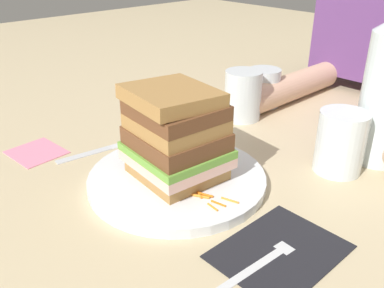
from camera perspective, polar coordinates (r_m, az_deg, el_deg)
ground_plane at (r=0.62m, az=-0.25°, el=-5.33°), size 3.00×3.00×0.00m
main_plate at (r=0.62m, az=-2.06°, el=-4.77°), size 0.26×0.26×0.01m
sandwich at (r=0.58m, az=-2.25°, el=1.26°), size 0.14×0.13×0.13m
carrot_shred_0 at (r=0.68m, az=-8.19°, el=-1.12°), size 0.03×0.01×0.00m
carrot_shred_1 at (r=0.68m, az=-4.38°, el=-1.04°), size 0.02×0.02×0.00m
carrot_shred_2 at (r=0.69m, az=-6.35°, el=-0.53°), size 0.02×0.02×0.00m
carrot_shred_3 at (r=0.66m, az=-5.01°, el=-1.85°), size 0.01×0.02×0.00m
carrot_shred_4 at (r=0.67m, az=-6.52°, el=-1.27°), size 0.02×0.03×0.00m
carrot_shred_5 at (r=0.69m, az=-5.43°, el=-0.48°), size 0.02×0.00×0.00m
carrot_shred_6 at (r=0.66m, az=-7.46°, el=-1.68°), size 0.01×0.03×0.00m
carrot_shred_7 at (r=0.68m, az=-6.95°, el=-1.12°), size 0.03×0.00×0.00m
carrot_shred_8 at (r=0.56m, az=0.83°, el=-7.08°), size 0.03×0.02×0.00m
carrot_shred_9 at (r=0.56m, az=1.74°, el=-6.91°), size 0.02×0.01×0.00m
carrot_shred_10 at (r=0.54m, az=2.84°, el=-8.60°), size 0.02×0.00×0.00m
carrot_shred_11 at (r=0.55m, az=3.63°, el=-8.11°), size 0.02×0.01×0.00m
carrot_shred_12 at (r=0.56m, az=5.20°, el=-7.65°), size 0.02×0.01×0.00m
carrot_shred_13 at (r=0.57m, az=1.04°, el=-6.86°), size 0.02×0.01×0.00m
napkin_dark at (r=0.51m, az=11.90°, el=-14.10°), size 0.11×0.15×0.00m
fork at (r=0.49m, az=10.21°, el=-14.98°), size 0.02×0.17×0.00m
knife at (r=0.73m, az=-11.21°, el=-0.45°), size 0.04×0.20×0.00m
juice_glass at (r=0.67m, az=19.59°, el=0.00°), size 0.07×0.07×0.10m
empty_tumbler_0 at (r=0.83m, az=6.96°, el=6.63°), size 0.07×0.07×0.10m
empty_tumbler_1 at (r=0.91m, az=9.77°, el=7.64°), size 0.07×0.07×0.08m
napkin_pink at (r=0.75m, az=-20.48°, el=-1.02°), size 0.09×0.08×0.00m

